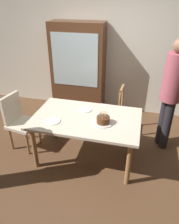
{
  "coord_description": "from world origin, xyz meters",
  "views": [
    {
      "loc": [
        0.72,
        -2.62,
        2.38
      ],
      "look_at": [
        0.05,
        0.0,
        0.86
      ],
      "focal_mm": 34.21,
      "sensor_mm": 36.0,
      "label": 1
    }
  ],
  "objects_px": {
    "birthday_cake": "(103,120)",
    "chair_upholstered": "(18,119)",
    "plate_near_celebrant": "(53,121)",
    "person_guest": "(171,90)",
    "chair_spindle_back": "(111,111)",
    "china_cabinet": "(78,69)",
    "plate_far_side": "(85,109)",
    "dining_table": "(86,122)"
  },
  "relations": [
    {
      "from": "plate_far_side",
      "to": "birthday_cake",
      "type": "bearing_deg",
      "value": -42.11
    },
    {
      "from": "birthday_cake",
      "to": "plate_near_celebrant",
      "type": "xyz_separation_m",
      "value": [
        -0.71,
        -0.13,
        -0.04
      ]
    },
    {
      "from": "dining_table",
      "to": "chair_spindle_back",
      "type": "height_order",
      "value": "chair_spindle_back"
    },
    {
      "from": "birthday_cake",
      "to": "plate_near_celebrant",
      "type": "distance_m",
      "value": 0.72
    },
    {
      "from": "dining_table",
      "to": "person_guest",
      "type": "bearing_deg",
      "value": 28.16
    },
    {
      "from": "dining_table",
      "to": "chair_upholstered",
      "type": "bearing_deg",
      "value": 178.23
    },
    {
      "from": "plate_near_celebrant",
      "to": "person_guest",
      "type": "bearing_deg",
      "value": 27.89
    },
    {
      "from": "china_cabinet",
      "to": "birthday_cake",
      "type": "bearing_deg",
      "value": -62.39
    },
    {
      "from": "plate_near_celebrant",
      "to": "china_cabinet",
      "type": "height_order",
      "value": "china_cabinet"
    },
    {
      "from": "plate_far_side",
      "to": "person_guest",
      "type": "height_order",
      "value": "person_guest"
    },
    {
      "from": "dining_table",
      "to": "chair_spindle_back",
      "type": "relative_size",
      "value": 1.68
    },
    {
      "from": "china_cabinet",
      "to": "plate_far_side",
      "type": "bearing_deg",
      "value": -69.0
    },
    {
      "from": "chair_upholstered",
      "to": "plate_near_celebrant",
      "type": "bearing_deg",
      "value": -19.28
    },
    {
      "from": "dining_table",
      "to": "plate_far_side",
      "type": "distance_m",
      "value": 0.26
    },
    {
      "from": "plate_far_side",
      "to": "chair_upholstered",
      "type": "height_order",
      "value": "chair_upholstered"
    },
    {
      "from": "birthday_cake",
      "to": "chair_spindle_back",
      "type": "relative_size",
      "value": 0.29
    },
    {
      "from": "plate_far_side",
      "to": "chair_spindle_back",
      "type": "height_order",
      "value": "chair_spindle_back"
    },
    {
      "from": "birthday_cake",
      "to": "chair_upholstered",
      "type": "xyz_separation_m",
      "value": [
        -1.46,
        0.13,
        -0.27
      ]
    },
    {
      "from": "birthday_cake",
      "to": "chair_upholstered",
      "type": "bearing_deg",
      "value": 174.89
    },
    {
      "from": "plate_far_side",
      "to": "chair_spindle_back",
      "type": "distance_m",
      "value": 0.75
    },
    {
      "from": "chair_spindle_back",
      "to": "plate_far_side",
      "type": "bearing_deg",
      "value": -119.43
    },
    {
      "from": "birthday_cake",
      "to": "person_guest",
      "type": "xyz_separation_m",
      "value": [
        0.93,
        0.74,
        0.25
      ]
    },
    {
      "from": "chair_upholstered",
      "to": "china_cabinet",
      "type": "bearing_deg",
      "value": 68.71
    },
    {
      "from": "chair_spindle_back",
      "to": "china_cabinet",
      "type": "height_order",
      "value": "china_cabinet"
    },
    {
      "from": "dining_table",
      "to": "birthday_cake",
      "type": "height_order",
      "value": "birthday_cake"
    },
    {
      "from": "birthday_cake",
      "to": "plate_far_side",
      "type": "relative_size",
      "value": 1.27
    },
    {
      "from": "dining_table",
      "to": "plate_near_celebrant",
      "type": "bearing_deg",
      "value": -152.86
    },
    {
      "from": "birthday_cake",
      "to": "china_cabinet",
      "type": "xyz_separation_m",
      "value": [
        -0.86,
        1.65,
        0.15
      ]
    },
    {
      "from": "birthday_cake",
      "to": "plate_near_celebrant",
      "type": "relative_size",
      "value": 1.27
    },
    {
      "from": "plate_far_side",
      "to": "china_cabinet",
      "type": "distance_m",
      "value": 1.44
    },
    {
      "from": "person_guest",
      "to": "dining_table",
      "type": "bearing_deg",
      "value": -151.84
    },
    {
      "from": "dining_table",
      "to": "chair_upholstered",
      "type": "xyz_separation_m",
      "value": [
        -1.18,
        0.04,
        -0.13
      ]
    },
    {
      "from": "chair_upholstered",
      "to": "person_guest",
      "type": "bearing_deg",
      "value": 14.25
    },
    {
      "from": "chair_upholstered",
      "to": "person_guest",
      "type": "relative_size",
      "value": 0.52
    },
    {
      "from": "plate_near_celebrant",
      "to": "chair_upholstered",
      "type": "height_order",
      "value": "chair_upholstered"
    },
    {
      "from": "birthday_cake",
      "to": "chair_spindle_back",
      "type": "bearing_deg",
      "value": 91.07
    },
    {
      "from": "dining_table",
      "to": "china_cabinet",
      "type": "distance_m",
      "value": 1.69
    },
    {
      "from": "dining_table",
      "to": "plate_near_celebrant",
      "type": "height_order",
      "value": "plate_near_celebrant"
    },
    {
      "from": "chair_spindle_back",
      "to": "person_guest",
      "type": "distance_m",
      "value": 1.13
    },
    {
      "from": "plate_near_celebrant",
      "to": "person_guest",
      "type": "relative_size",
      "value": 0.12
    },
    {
      "from": "dining_table",
      "to": "plate_far_side",
      "type": "height_order",
      "value": "plate_far_side"
    },
    {
      "from": "plate_near_celebrant",
      "to": "china_cabinet",
      "type": "xyz_separation_m",
      "value": [
        -0.15,
        1.78,
        0.19
      ]
    }
  ]
}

